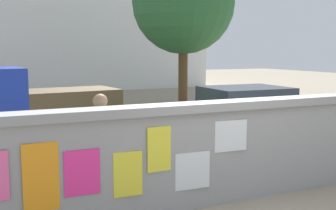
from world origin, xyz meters
name	(u,v)px	position (x,y,z in m)	size (l,w,h in m)	color
ground	(91,121)	(0.00, 8.00, 0.00)	(60.00, 60.00, 0.00)	gray
poster_wall	(222,150)	(-0.01, 0.00, 0.78)	(8.44, 0.42, 1.52)	gray
auto_rickshaw_truck	(39,105)	(-1.90, 5.70, 0.90)	(3.74, 1.88, 1.85)	black
car_parked	(240,115)	(2.37, 3.01, 0.73)	(3.84, 1.80, 1.40)	black
motorcycle	(5,161)	(-2.95, 1.94, 0.46)	(1.88, 0.65, 0.87)	black
bicycle_near	(121,154)	(-0.94, 2.01, 0.36)	(1.71, 0.44, 0.95)	black
person_walking	(101,135)	(-1.62, 0.84, 0.99)	(0.40, 0.40, 1.62)	purple
tree_roadside	(183,3)	(4.13, 9.56, 4.09)	(3.98, 3.98, 6.09)	brown
building_background	(85,10)	(2.98, 20.84, 4.73)	(13.94, 6.68, 9.43)	silver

